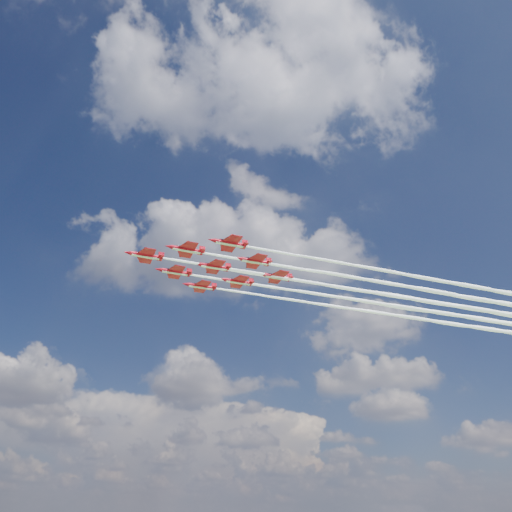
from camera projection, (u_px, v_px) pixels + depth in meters
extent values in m
cylinder|color=#B70A1B|center=(146.00, 256.00, 140.63)|extent=(7.95, 4.59, 1.14)
cone|color=#B70A1B|center=(127.00, 252.00, 139.04)|extent=(2.36, 1.92, 1.14)
cone|color=#B70A1B|center=(163.00, 258.00, 142.14)|extent=(1.85, 1.60, 1.03)
ellipsoid|color=black|center=(138.00, 253.00, 140.21)|extent=(2.35, 1.78, 0.74)
cube|color=#B70A1B|center=(147.00, 256.00, 140.77)|extent=(7.09, 10.01, 0.14)
cube|color=#B70A1B|center=(160.00, 258.00, 141.91)|extent=(2.91, 3.98, 0.12)
cube|color=#B70A1B|center=(161.00, 255.00, 142.41)|extent=(1.56, 0.84, 1.86)
cube|color=white|center=(145.00, 257.00, 140.39)|extent=(7.40, 4.18, 0.12)
cylinder|color=#B70A1B|center=(187.00, 249.00, 137.47)|extent=(7.95, 4.59, 1.14)
cone|color=#B70A1B|center=(168.00, 246.00, 135.88)|extent=(2.36, 1.92, 1.14)
cone|color=#B70A1B|center=(204.00, 252.00, 138.98)|extent=(1.85, 1.60, 1.03)
ellipsoid|color=black|center=(179.00, 247.00, 137.05)|extent=(2.35, 1.78, 0.74)
cube|color=#B70A1B|center=(189.00, 250.00, 137.61)|extent=(7.09, 10.01, 0.14)
cube|color=#B70A1B|center=(201.00, 252.00, 138.75)|extent=(2.91, 3.98, 0.12)
cube|color=#B70A1B|center=(202.00, 249.00, 139.25)|extent=(1.56, 0.84, 1.86)
cube|color=white|center=(187.00, 251.00, 137.23)|extent=(7.40, 4.18, 0.12)
cylinder|color=#B70A1B|center=(175.00, 272.00, 150.00)|extent=(7.95, 4.59, 1.14)
cone|color=#B70A1B|center=(158.00, 269.00, 148.40)|extent=(2.36, 1.92, 1.14)
cone|color=#B70A1B|center=(191.00, 274.00, 151.50)|extent=(1.85, 1.60, 1.03)
ellipsoid|color=black|center=(168.00, 269.00, 149.58)|extent=(2.35, 1.78, 0.74)
cube|color=#B70A1B|center=(177.00, 272.00, 150.13)|extent=(7.09, 10.01, 0.14)
cube|color=#B70A1B|center=(188.00, 274.00, 151.28)|extent=(2.91, 3.98, 0.12)
cube|color=#B70A1B|center=(189.00, 271.00, 151.77)|extent=(1.56, 0.84, 1.86)
cube|color=white|center=(175.00, 273.00, 149.76)|extent=(7.40, 4.18, 0.12)
cylinder|color=#B70A1B|center=(230.00, 243.00, 134.32)|extent=(7.95, 4.59, 1.14)
cone|color=#B70A1B|center=(211.00, 240.00, 132.72)|extent=(2.36, 1.92, 1.14)
cone|color=#B70A1B|center=(247.00, 246.00, 135.82)|extent=(1.85, 1.60, 1.03)
ellipsoid|color=black|center=(222.00, 240.00, 133.89)|extent=(2.35, 1.78, 0.74)
cube|color=#B70A1B|center=(232.00, 244.00, 134.45)|extent=(7.09, 10.01, 0.14)
cube|color=#B70A1B|center=(244.00, 246.00, 135.59)|extent=(2.91, 3.98, 0.12)
cube|color=#B70A1B|center=(245.00, 243.00, 136.09)|extent=(1.56, 0.84, 1.86)
cube|color=white|center=(230.00, 245.00, 134.08)|extent=(7.40, 4.18, 0.12)
cylinder|color=#B70A1B|center=(214.00, 267.00, 146.84)|extent=(7.95, 4.59, 1.14)
cone|color=#B70A1B|center=(197.00, 264.00, 145.24)|extent=(2.36, 1.92, 1.14)
cone|color=#B70A1B|center=(230.00, 269.00, 148.34)|extent=(1.85, 1.60, 1.03)
ellipsoid|color=black|center=(207.00, 264.00, 146.42)|extent=(2.35, 1.78, 0.74)
cube|color=#B70A1B|center=(216.00, 267.00, 146.98)|extent=(7.09, 10.01, 0.14)
cube|color=#B70A1B|center=(227.00, 269.00, 148.12)|extent=(2.91, 3.98, 0.12)
cube|color=#B70A1B|center=(228.00, 266.00, 148.62)|extent=(1.56, 0.84, 1.86)
cube|color=white|center=(214.00, 268.00, 146.60)|extent=(7.40, 4.18, 0.12)
cylinder|color=#B70A1B|center=(201.00, 286.00, 159.36)|extent=(7.95, 4.59, 1.14)
cone|color=#B70A1B|center=(185.00, 284.00, 157.77)|extent=(2.36, 1.92, 1.14)
cone|color=#B70A1B|center=(215.00, 288.00, 160.87)|extent=(1.85, 1.60, 1.03)
ellipsoid|color=black|center=(195.00, 284.00, 158.94)|extent=(2.35, 1.78, 0.74)
cube|color=#B70A1B|center=(202.00, 287.00, 159.50)|extent=(7.09, 10.01, 0.14)
cube|color=#B70A1B|center=(213.00, 288.00, 160.64)|extent=(2.91, 3.98, 0.12)
cube|color=#B70A1B|center=(214.00, 286.00, 161.14)|extent=(1.56, 0.84, 1.86)
cube|color=white|center=(201.00, 288.00, 159.12)|extent=(7.40, 4.18, 0.12)
cylinder|color=#B70A1B|center=(255.00, 261.00, 143.68)|extent=(7.95, 4.59, 1.14)
cone|color=#B70A1B|center=(238.00, 258.00, 142.08)|extent=(2.36, 1.92, 1.14)
cone|color=#B70A1B|center=(270.00, 264.00, 145.18)|extent=(1.85, 1.60, 1.03)
ellipsoid|color=black|center=(248.00, 258.00, 143.26)|extent=(2.35, 1.78, 0.74)
cube|color=#B70A1B|center=(257.00, 262.00, 143.82)|extent=(7.09, 10.01, 0.14)
cube|color=#B70A1B|center=(268.00, 263.00, 144.96)|extent=(2.91, 3.98, 0.12)
cube|color=#B70A1B|center=(269.00, 261.00, 145.46)|extent=(1.56, 0.84, 1.86)
cube|color=white|center=(255.00, 263.00, 143.44)|extent=(7.40, 4.18, 0.12)
cylinder|color=#B70A1B|center=(238.00, 282.00, 156.21)|extent=(7.95, 4.59, 1.14)
cone|color=#B70A1B|center=(222.00, 279.00, 154.61)|extent=(2.36, 1.92, 1.14)
cone|color=#B70A1B|center=(253.00, 284.00, 157.71)|extent=(1.85, 1.60, 1.03)
ellipsoid|color=black|center=(232.00, 279.00, 155.78)|extent=(2.35, 1.78, 0.74)
cube|color=#B70A1B|center=(240.00, 282.00, 156.34)|extent=(7.09, 10.01, 0.14)
cube|color=#B70A1B|center=(251.00, 284.00, 157.48)|extent=(2.91, 3.98, 0.12)
cube|color=#B70A1B|center=(251.00, 281.00, 157.98)|extent=(1.56, 0.84, 1.86)
cube|color=white|center=(238.00, 283.00, 155.96)|extent=(7.40, 4.18, 0.12)
cylinder|color=#B70A1B|center=(277.00, 277.00, 153.05)|extent=(7.95, 4.59, 1.14)
cone|color=#B70A1B|center=(261.00, 274.00, 151.45)|extent=(2.36, 1.92, 1.14)
cone|color=#B70A1B|center=(291.00, 279.00, 154.55)|extent=(1.85, 1.60, 1.03)
ellipsoid|color=black|center=(271.00, 274.00, 152.62)|extent=(2.35, 1.78, 0.74)
cube|color=#B70A1B|center=(278.00, 277.00, 153.18)|extent=(7.09, 10.01, 0.14)
cube|color=#B70A1B|center=(289.00, 279.00, 154.32)|extent=(2.91, 3.98, 0.12)
cube|color=#B70A1B|center=(290.00, 276.00, 154.82)|extent=(1.56, 0.84, 1.86)
cube|color=white|center=(277.00, 278.00, 152.81)|extent=(7.40, 4.18, 0.12)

